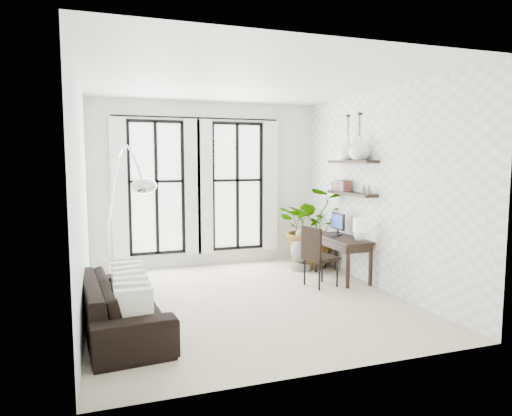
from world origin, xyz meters
name	(u,v)px	position (x,y,z in m)	size (l,w,h in m)	color
floor	(246,300)	(0.00, 0.00, 0.00)	(5.00, 5.00, 0.00)	#BDB096
ceiling	(245,81)	(0.00, 0.00, 3.20)	(5.00, 5.00, 0.00)	white
wall_left	(81,197)	(-2.25, 0.00, 1.60)	(5.00, 5.00, 0.00)	silver
wall_right	(378,190)	(2.25, 0.00, 1.60)	(5.00, 5.00, 0.00)	white
wall_back	(208,184)	(0.00, 2.50, 1.60)	(4.50, 4.50, 0.00)	white
windows	(198,187)	(-0.20, 2.43, 1.56)	(3.26, 0.13, 2.65)	white
wall_shelves	(350,180)	(2.11, 0.64, 1.73)	(0.25, 1.30, 0.60)	black
sofa	(122,305)	(-1.80, -0.69, 0.33)	(2.23, 0.87, 0.65)	black
throw_pillows	(130,290)	(-1.70, -0.69, 0.50)	(0.40, 1.52, 0.40)	white
plant	(313,227)	(1.90, 1.65, 0.78)	(1.41, 1.22, 1.56)	#2D7228
desk	(343,240)	(1.95, 0.55, 0.70)	(0.53, 1.25, 1.13)	black
desk_chair	(317,253)	(1.31, 0.30, 0.57)	(0.57, 0.57, 1.00)	black
arc_lamp	(123,180)	(-1.70, 0.39, 1.79)	(0.72, 2.40, 2.29)	silver
buddha	(301,252)	(1.56, 1.45, 0.33)	(0.44, 0.44, 0.79)	slate
vase_a	(360,149)	(2.11, 0.35, 2.27)	(0.37, 0.37, 0.38)	white
vase_b	(348,149)	(2.11, 0.75, 2.27)	(0.37, 0.37, 0.38)	white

